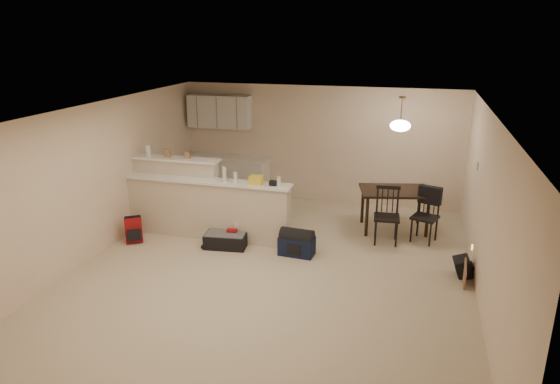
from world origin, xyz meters
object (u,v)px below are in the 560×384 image
(dining_chair_near, at_px, (387,216))
(dining_chair_far, at_px, (425,216))
(red_backpack, at_px, (134,230))
(navy_duffel, at_px, (297,246))
(black_daypack, at_px, (463,267))
(pendant_lamp, at_px, (400,125))
(suitcase, at_px, (226,240))
(dining_table, at_px, (395,195))

(dining_chair_near, relative_size, dining_chair_far, 1.04)
(red_backpack, distance_m, navy_duffel, 2.93)
(red_backpack, distance_m, black_daypack, 5.55)
(pendant_lamp, height_order, black_daypack, pendant_lamp)
(red_backpack, xyz_separation_m, navy_duffel, (2.92, 0.25, -0.06))
(dining_chair_near, bearing_deg, suitcase, -165.68)
(dining_table, height_order, navy_duffel, dining_table)
(dining_chair_near, height_order, red_backpack, dining_chair_near)
(red_backpack, bearing_deg, black_daypack, -30.16)
(dining_table, xyz_separation_m, pendant_lamp, (0.00, -0.00, 1.30))
(pendant_lamp, xyz_separation_m, navy_duffel, (-1.49, -1.57, -1.83))
(dining_chair_near, bearing_deg, dining_chair_far, 15.43)
(dining_chair_near, xyz_separation_m, suitcase, (-2.66, -0.91, -0.38))
(dining_table, distance_m, black_daypack, 2.06)
(suitcase, xyz_separation_m, black_daypack, (3.90, -0.04, 0.02))
(dining_chair_near, relative_size, black_daypack, 3.11)
(dining_chair_far, bearing_deg, dining_chair_near, -140.58)
(suitcase, height_order, navy_duffel, navy_duffel)
(dining_table, bearing_deg, dining_chair_far, -50.51)
(dining_table, relative_size, dining_chair_near, 1.41)
(dining_table, xyz_separation_m, suitcase, (-2.75, -1.57, -0.57))
(dining_chair_far, relative_size, red_backpack, 2.18)
(dining_chair_near, height_order, black_daypack, dining_chair_near)
(pendant_lamp, bearing_deg, dining_table, 90.00)
(red_backpack, bearing_deg, navy_duffel, -27.38)
(dining_chair_near, bearing_deg, red_backpack, -169.54)
(dining_chair_near, distance_m, black_daypack, 1.61)
(suitcase, distance_m, black_daypack, 3.90)
(navy_duffel, distance_m, black_daypack, 2.63)
(dining_chair_near, height_order, dining_chair_far, dining_chair_near)
(navy_duffel, xyz_separation_m, black_daypack, (2.63, -0.04, -0.02))
(red_backpack, height_order, navy_duffel, red_backpack)
(dining_chair_far, height_order, navy_duffel, dining_chair_far)
(dining_chair_far, relative_size, navy_duffel, 1.66)
(pendant_lamp, height_order, red_backpack, pendant_lamp)
(pendant_lamp, height_order, dining_chair_near, pendant_lamp)
(dining_chair_near, relative_size, red_backpack, 2.27)
(suitcase, xyz_separation_m, red_backpack, (-1.65, -0.25, 0.10))
(dining_chair_far, distance_m, red_backpack, 5.16)
(navy_duffel, bearing_deg, dining_chair_far, 33.09)
(red_backpack, bearing_deg, dining_chair_far, -16.52)
(suitcase, height_order, red_backpack, red_backpack)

